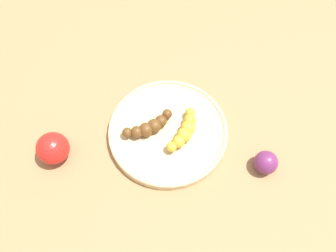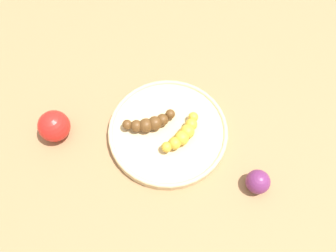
# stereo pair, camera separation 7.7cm
# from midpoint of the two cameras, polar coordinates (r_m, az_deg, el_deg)

# --- Properties ---
(ground_plane) EXTENTS (2.40, 2.40, 0.00)m
(ground_plane) POSITION_cam_midpoint_polar(r_m,az_deg,el_deg) (0.80, 2.73, -1.52)
(ground_plane) COLOR #936D47
(fruit_bowl) EXTENTS (0.28, 0.28, 0.02)m
(fruit_bowl) POSITION_cam_midpoint_polar(r_m,az_deg,el_deg) (0.79, 2.77, -1.13)
(fruit_bowl) COLOR #D1B784
(fruit_bowl) RESTS_ON ground_plane
(banana_overripe) EXTENTS (0.06, 0.12, 0.03)m
(banana_overripe) POSITION_cam_midpoint_polar(r_m,az_deg,el_deg) (0.78, -0.20, 0.25)
(banana_overripe) COLOR #593819
(banana_overripe) RESTS_ON fruit_bowl
(banana_spotted) EXTENTS (0.05, 0.12, 0.03)m
(banana_spotted) POSITION_cam_midpoint_polar(r_m,az_deg,el_deg) (0.77, 5.40, -1.59)
(banana_spotted) COLOR gold
(banana_spotted) RESTS_ON fruit_bowl
(apple_red) EXTENTS (0.07, 0.07, 0.07)m
(apple_red) POSITION_cam_midpoint_polar(r_m,az_deg,el_deg) (0.80, -15.80, -0.27)
(apple_red) COLOR red
(apple_red) RESTS_ON ground_plane
(plum_purple) EXTENTS (0.05, 0.05, 0.05)m
(plum_purple) POSITION_cam_midpoint_polar(r_m,az_deg,el_deg) (0.77, 17.51, -9.09)
(plum_purple) COLOR #662659
(plum_purple) RESTS_ON ground_plane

